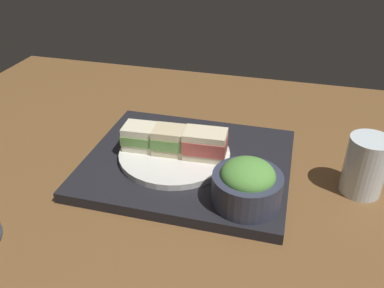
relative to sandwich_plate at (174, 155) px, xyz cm
name	(u,v)px	position (x,y,z in cm)	size (l,w,h in cm)	color
ground_plane	(194,175)	(-3.95, -0.36, -4.18)	(140.00, 100.00, 3.00)	brown
serving_tray	(188,164)	(-2.71, -0.09, -1.65)	(39.19, 32.94, 2.07)	black
sandwich_plate	(174,155)	(0.00, 0.00, 0.00)	(21.68, 21.68, 1.22)	silver
sandwich_near	(205,145)	(-6.10, -0.09, 3.30)	(8.32, 5.70, 5.37)	beige
sandwich_middle	(174,142)	(0.00, 0.00, 3.13)	(8.36, 5.67, 5.03)	beige
sandwich_far	(144,138)	(6.10, 0.09, 3.00)	(8.48, 5.73, 4.79)	#EFE5C1
salad_bowl	(247,184)	(-15.51, 9.60, 3.03)	(11.58, 11.58, 7.84)	#33384C
drinking_glass	(365,166)	(-34.77, -1.36, 2.78)	(7.26, 7.26, 10.92)	silver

